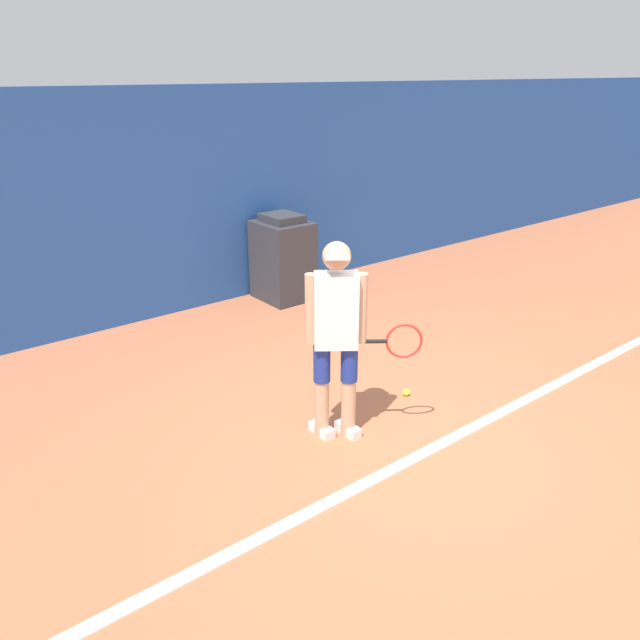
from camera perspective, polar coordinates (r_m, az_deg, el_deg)
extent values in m
plane|color=#B76642|center=(5.28, 9.08, -10.93)|extent=(24.00, 24.00, 0.00)
cube|color=#234C99|center=(7.82, -12.54, 10.38)|extent=(24.00, 0.10, 2.69)
cube|color=white|center=(5.20, 10.23, -11.49)|extent=(21.60, 0.10, 0.01)
cylinder|color=tan|center=(5.19, 0.16, -8.02)|extent=(0.12, 0.12, 0.50)
cylinder|color=navy|center=(5.00, 0.17, -4.00)|extent=(0.14, 0.14, 0.31)
cube|color=white|center=(5.30, 0.16, -9.99)|extent=(0.10, 0.24, 0.08)
cylinder|color=tan|center=(5.20, 2.61, -7.98)|extent=(0.12, 0.12, 0.50)
cylinder|color=navy|center=(5.01, 2.69, -3.97)|extent=(0.14, 0.14, 0.31)
cube|color=white|center=(5.31, 2.57, -9.95)|extent=(0.10, 0.24, 0.08)
cube|color=white|center=(4.82, 1.48, 0.86)|extent=(0.39, 0.36, 0.60)
sphere|color=tan|center=(4.68, 1.53, 5.87)|extent=(0.22, 0.22, 0.22)
cube|color=white|center=(4.58, 1.60, 5.77)|extent=(0.22, 0.20, 0.02)
cylinder|color=tan|center=(4.81, -0.86, 1.03)|extent=(0.09, 0.09, 0.56)
cylinder|color=tan|center=(4.83, 3.82, 1.07)|extent=(0.09, 0.09, 0.56)
cylinder|color=black|center=(4.95, 4.93, -1.96)|extent=(0.18, 0.15, 0.03)
torus|color=red|center=(4.98, 7.70, -1.92)|extent=(0.25, 0.19, 0.30)
sphere|color=#D1E533|center=(5.93, 7.90, -6.58)|extent=(0.07, 0.07, 0.07)
cube|color=#333338|center=(8.21, -3.41, 5.43)|extent=(0.61, 0.71, 1.03)
cube|color=#333338|center=(8.07, -3.50, 9.29)|extent=(0.43, 0.50, 0.10)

